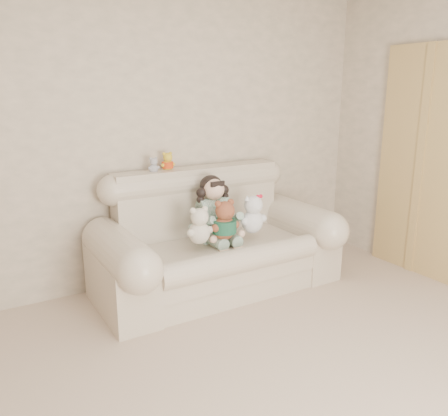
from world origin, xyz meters
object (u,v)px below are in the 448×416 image
seated_child (213,208)px  white_cat (253,210)px  sofa (218,232)px  cream_teddy (199,222)px  brown_teddy (224,216)px

seated_child → white_cat: seated_child is taller
sofa → cream_teddy: (-0.26, -0.14, 0.16)m
brown_teddy → cream_teddy: brown_teddy is taller
sofa → white_cat: 0.35m
brown_teddy → white_cat: 0.31m
white_cat → cream_teddy: (-0.53, -0.02, -0.02)m
white_cat → cream_teddy: 0.53m
white_cat → brown_teddy: bearing=-177.0°
seated_child → brown_teddy: (-0.03, -0.24, -0.01)m
seated_child → white_cat: (0.27, -0.20, -0.01)m
cream_teddy → seated_child: bearing=63.5°
sofa → cream_teddy: sofa is taller
sofa → seated_child: 0.21m
sofa → white_cat: (0.27, -0.12, 0.18)m
brown_teddy → seated_child: bearing=70.4°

